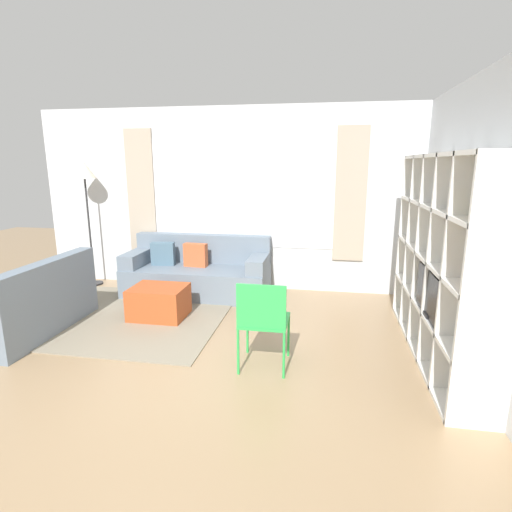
# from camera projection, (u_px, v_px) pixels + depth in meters

# --- Properties ---
(ground_plane) EXTENTS (16.00, 16.00, 0.00)m
(ground_plane) POSITION_uv_depth(u_px,v_px,m) (155.00, 411.00, 3.11)
(ground_plane) COLOR #9E7F5B
(wall_back) EXTENTS (6.36, 0.11, 2.70)m
(wall_back) POSITION_uv_depth(u_px,v_px,m) (242.00, 200.00, 5.99)
(wall_back) COLOR silver
(wall_back) RESTS_ON ground_plane
(wall_right) EXTENTS (0.07, 4.49, 2.70)m
(wall_right) POSITION_uv_depth(u_px,v_px,m) (465.00, 219.00, 3.95)
(wall_right) COLOR silver
(wall_right) RESTS_ON ground_plane
(area_rug) EXTENTS (2.36, 2.16, 0.01)m
(area_rug) POSITION_uv_depth(u_px,v_px,m) (130.00, 317.00, 5.02)
(area_rug) COLOR gray
(area_rug) RESTS_ON ground_plane
(shelving_unit) EXTENTS (0.41, 2.47, 1.98)m
(shelving_unit) POSITION_uv_depth(u_px,v_px,m) (446.00, 260.00, 3.84)
(shelving_unit) COLOR silver
(shelving_unit) RESTS_ON ground_plane
(couch_main) EXTENTS (2.07, 0.85, 0.84)m
(couch_main) POSITION_uv_depth(u_px,v_px,m) (198.00, 273.00, 5.88)
(couch_main) COLOR slate
(couch_main) RESTS_ON ground_plane
(couch_side) EXTENTS (0.85, 1.56, 0.84)m
(couch_side) POSITION_uv_depth(u_px,v_px,m) (29.00, 305.00, 4.53)
(couch_side) COLOR slate
(couch_side) RESTS_ON ground_plane
(ottoman) EXTENTS (0.66, 0.53, 0.40)m
(ottoman) POSITION_uv_depth(u_px,v_px,m) (159.00, 302.00, 4.97)
(ottoman) COLOR #B74C23
(ottoman) RESTS_ON ground_plane
(floor_lamp) EXTENTS (0.35, 0.35, 1.93)m
(floor_lamp) POSITION_uv_depth(u_px,v_px,m) (85.00, 177.00, 6.02)
(floor_lamp) COLOR black
(floor_lamp) RESTS_ON ground_plane
(folding_chair) EXTENTS (0.44, 0.46, 0.86)m
(folding_chair) POSITION_uv_depth(u_px,v_px,m) (263.00, 317.00, 3.63)
(folding_chair) COLOR green
(folding_chair) RESTS_ON ground_plane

